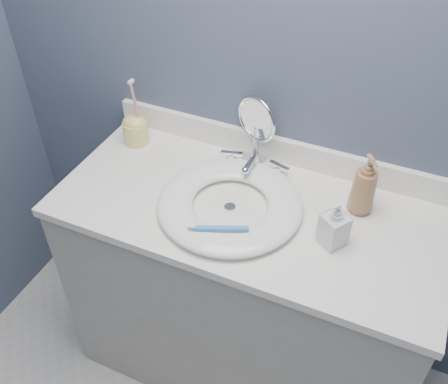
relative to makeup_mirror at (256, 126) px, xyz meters
The scene contains 12 objects.
back_wall 0.20m from the makeup_mirror, 26.61° to the left, with size 2.20×0.02×2.40m, color #434E65.
vanity_cabinet 0.64m from the makeup_mirror, 72.92° to the right, with size 1.20×0.55×0.85m, color #A8A399.
countertop 0.29m from the makeup_mirror, 72.92° to the right, with size 1.22×0.57×0.03m, color white.
backsplash 0.12m from the makeup_mirror, 18.63° to the left, with size 1.22×0.02×0.09m, color white.
basin 0.29m from the makeup_mirror, 85.05° to the right, with size 0.45×0.45×0.04m, color white, non-canonical shape.
drain 0.30m from the makeup_mirror, 85.05° to the right, with size 0.04×0.04×0.01m, color silver.
faucet 0.13m from the makeup_mirror, 71.98° to the right, with size 0.25×0.13×0.07m.
makeup_mirror is the anchor object (origin of this frame).
soap_bottle_amber 0.41m from the makeup_mirror, 16.08° to the right, with size 0.08×0.08×0.20m, color #936742.
soap_bottle_clear 0.45m from the makeup_mirror, 38.97° to the right, with size 0.07×0.07×0.15m, color silver.
toothbrush_holder 0.44m from the makeup_mirror, 168.99° to the right, with size 0.09×0.09×0.26m.
toothbrush_lying 0.41m from the makeup_mirror, 83.32° to the right, with size 0.16×0.08×0.02m.
Camera 1 is at (0.39, -0.09, 1.94)m, focal length 40.00 mm.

